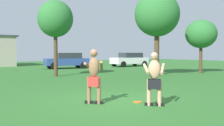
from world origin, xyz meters
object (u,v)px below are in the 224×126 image
Objects in this scene: player_with_cap at (154,76)px; frisbee at (138,102)px; player_in_red at (94,75)px; tree_right_field at (55,19)px; car_blue_near_post at (67,60)px; tree_behind_players at (157,15)px; tree_left_field at (201,34)px; car_white_far_end at (130,59)px.

frisbee is (-0.08, 0.72, -0.89)m from player_with_cap.
tree_right_field is at bearing 76.58° from player_in_red.
tree_behind_players reaches higher than car_blue_near_post.
tree_left_field is at bearing -16.75° from tree_right_field.
tree_left_field reaches higher than player_in_red.
player_with_cap is 14.28m from tree_left_field.
player_in_red is 0.39× the size of car_blue_near_post.
player_with_cap is 0.95× the size of player_in_red.
car_white_far_end is (12.62, 18.57, -0.08)m from player_with_cap.
tree_left_field is 11.32m from tree_right_field.
frisbee is 0.05× the size of tree_behind_players.
player_with_cap is 19.52m from car_blue_near_post.
tree_left_field is at bearing 33.63° from player_with_cap.
tree_behind_players is at bearing 37.59° from player_in_red.
player_with_cap is at bearing -94.85° from tree_right_field.
player_in_red is at bearing -142.41° from tree_behind_players.
player_with_cap is 1.90m from player_in_red.
car_blue_near_post is 9.31m from tree_right_field.
car_white_far_end is at bearing 62.99° from tree_behind_players.
tree_left_field is (6.75, -11.05, 2.24)m from car_blue_near_post.
tree_left_field reaches higher than player_with_cap.
frisbee is 11.09m from tree_right_field.
tree_left_field is at bearing 30.95° from frisbee.
car_blue_near_post is 0.77× the size of tree_behind_players.
car_white_far_end is 0.74× the size of tree_behind_players.
player_with_cap is at bearing -104.84° from car_blue_near_post.
player_with_cap is at bearing -124.21° from car_white_far_end.
car_blue_near_post is at bearing 75.16° from player_with_cap.
car_blue_near_post is at bearing 121.42° from tree_left_field.
tree_right_field reaches higher than player_in_red.
frisbee is 14.13m from tree_left_field.
car_white_far_end reaches higher than frisbee.
tree_behind_players is (8.58, 6.60, 3.34)m from player_in_red.
frisbee is 0.07× the size of car_white_far_end.
car_blue_near_post is at bearing 62.50° from tree_right_field.
car_blue_near_post is at bearing 70.01° from player_in_red.
frisbee is at bearing -135.35° from tree_behind_players.
tree_behind_players reaches higher than tree_left_field.
tree_right_field reaches higher than car_white_far_end.
frisbee is at bearing -125.44° from car_white_far_end.
tree_behind_players is at bearing -26.98° from tree_right_field.
player_in_red is 0.30× the size of tree_behind_players.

